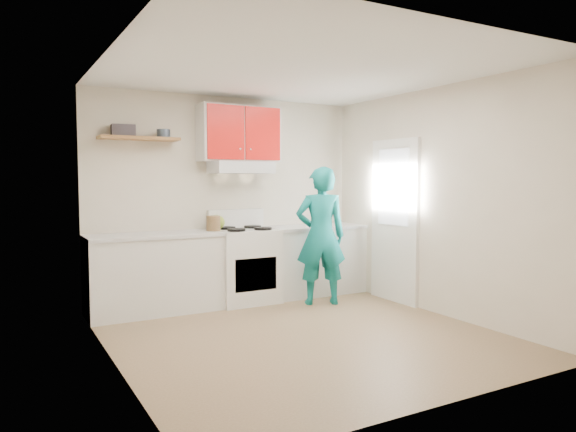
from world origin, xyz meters
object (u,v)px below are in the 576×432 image
stove (245,266)px  crock (213,224)px  tin (163,134)px  kettle (216,222)px  person (321,236)px

stove → crock: 0.68m
crock → tin: bearing=165.2°
stove → crock: size_ratio=4.48×
tin → crock: size_ratio=0.76×
stove → kettle: kettle is taller
kettle → person: bearing=-26.0°
tin → person: (1.75, -0.70, -1.23)m
stove → kettle: bearing=157.8°
kettle → crock: 0.16m
tin → person: bearing=-21.7°
tin → person: tin is taller
tin → kettle: bearing=-1.2°
crock → kettle: bearing=56.2°
stove → tin: size_ratio=5.88×
crock → stove: bearing=-0.3°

